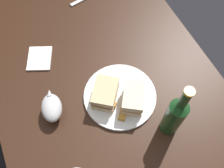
% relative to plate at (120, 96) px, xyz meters
% --- Properties ---
extents(ground_plane, '(6.00, 6.00, 0.00)m').
position_rel_plate_xyz_m(ground_plane, '(0.09, 0.02, -0.78)').
color(ground_plane, black).
extents(dining_table, '(1.23, 0.83, 0.77)m').
position_rel_plate_xyz_m(dining_table, '(0.09, 0.02, -0.39)').
color(dining_table, black).
rests_on(dining_table, ground).
extents(plate, '(0.26, 0.26, 0.01)m').
position_rel_plate_xyz_m(plate, '(0.00, 0.00, 0.00)').
color(plate, white).
rests_on(plate, dining_table).
extents(sandwich_half_left, '(0.13, 0.13, 0.06)m').
position_rel_plate_xyz_m(sandwich_half_left, '(0.01, 0.05, 0.04)').
color(sandwich_half_left, '#CCB284').
rests_on(sandwich_half_left, plate).
extents(sandwich_half_right, '(0.13, 0.12, 0.07)m').
position_rel_plate_xyz_m(sandwich_half_right, '(-0.05, -0.03, 0.04)').
color(sandwich_half_right, beige).
rests_on(sandwich_half_right, plate).
extents(potato_wedge_front, '(0.04, 0.05, 0.02)m').
position_rel_plate_xyz_m(potato_wedge_front, '(-0.01, 0.08, 0.02)').
color(potato_wedge_front, '#B77F33').
rests_on(potato_wedge_front, plate).
extents(potato_wedge_middle, '(0.05, 0.05, 0.02)m').
position_rel_plate_xyz_m(potato_wedge_middle, '(-0.02, 0.05, 0.02)').
color(potato_wedge_middle, '#AD702D').
rests_on(potato_wedge_middle, plate).
extents(potato_wedge_back, '(0.05, 0.05, 0.02)m').
position_rel_plate_xyz_m(potato_wedge_back, '(-0.07, 0.02, 0.01)').
color(potato_wedge_back, '#B77F33').
rests_on(potato_wedge_back, plate).
extents(gravy_boat, '(0.12, 0.09, 0.07)m').
position_rel_plate_xyz_m(gravy_boat, '(0.04, 0.24, 0.03)').
color(gravy_boat, '#B7B7BC').
rests_on(gravy_boat, dining_table).
extents(cider_bottle, '(0.06, 0.06, 0.28)m').
position_rel_plate_xyz_m(cider_bottle, '(-0.17, -0.10, 0.10)').
color(cider_bottle, '#19421E').
rests_on(cider_bottle, dining_table).
extents(napkin, '(0.14, 0.13, 0.01)m').
position_rel_plate_xyz_m(napkin, '(0.28, 0.22, -0.00)').
color(napkin, white).
rests_on(napkin, dining_table).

